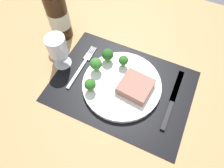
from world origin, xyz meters
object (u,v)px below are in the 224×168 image
at_px(fork, 82,66).
at_px(wine_bottle, 58,15).
at_px(wine_glass, 57,48).
at_px(knife, 171,103).
at_px(plate, 122,85).
at_px(steak, 136,86).

relative_size(fork, wine_bottle, 0.72).
relative_size(fork, wine_glass, 1.51).
distance_m(knife, wine_bottle, 0.49).
bearing_deg(wine_bottle, knife, -13.71).
bearing_deg(wine_glass, knife, 1.07).
xyz_separation_m(plate, knife, (0.17, 0.01, -0.00)).
distance_m(fork, knife, 0.33).
distance_m(plate, wine_glass, 0.24).
height_order(wine_bottle, wine_glass, wine_bottle).
bearing_deg(steak, knife, 1.07).
distance_m(steak, wine_glass, 0.28).
height_order(fork, knife, knife).
distance_m(plate, knife, 0.17).
bearing_deg(plate, knife, 1.81).
height_order(steak, wine_glass, wine_glass).
relative_size(plate, knife, 1.12).
bearing_deg(steak, fork, 176.85).
relative_size(plate, wine_bottle, 0.96).
relative_size(steak, wine_glass, 0.77).
bearing_deg(plate, wine_glass, -179.48).
bearing_deg(plate, fork, 174.84).
xyz_separation_m(plate, wine_bottle, (-0.30, 0.12, 0.08)).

